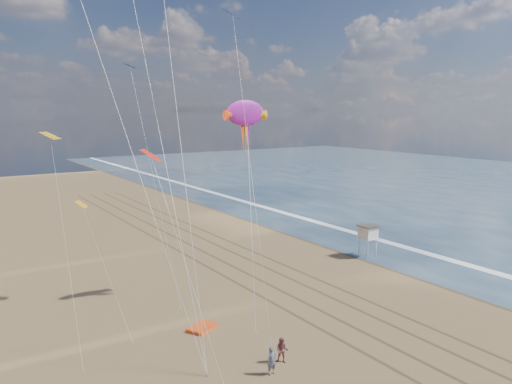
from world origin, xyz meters
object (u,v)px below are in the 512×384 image
grounded_kite (202,327)px  kite_flyer_b (282,350)px  kite_flyer_a (272,361)px  show_kite (245,113)px  lifeguard_stand (368,233)px

grounded_kite → kite_flyer_b: kite_flyer_b is taller
grounded_kite → kite_flyer_a: 8.62m
grounded_kite → show_kite: bearing=5.2°
show_kite → kite_flyer_b: size_ratio=10.62×
kite_flyer_b → grounded_kite: bearing=151.8°
lifeguard_stand → show_kite: size_ratio=0.20×
kite_flyer_a → kite_flyer_b: 1.71m
grounded_kite → show_kite: 18.34m
lifeguard_stand → kite_flyer_a: lifeguard_stand is taller
grounded_kite → show_kite: show_kite is taller
lifeguard_stand → kite_flyer_b: bearing=-147.8°
grounded_kite → kite_flyer_a: kite_flyer_a is taller
lifeguard_stand → kite_flyer_b: lifeguard_stand is taller
grounded_kite → kite_flyer_b: 7.99m
lifeguard_stand → grounded_kite: 26.34m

